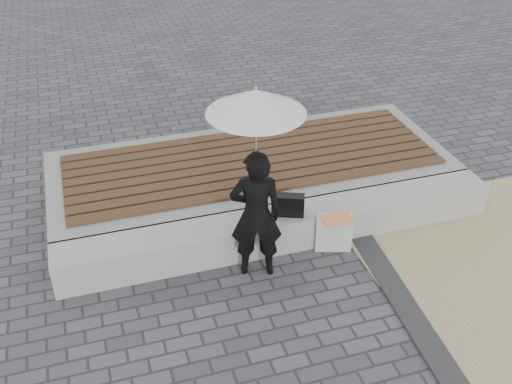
# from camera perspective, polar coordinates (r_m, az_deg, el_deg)

# --- Properties ---
(ground) EXTENTS (80.00, 80.00, 0.00)m
(ground) POSITION_cam_1_polar(r_m,az_deg,el_deg) (5.89, 7.87, -13.76)
(ground) COLOR #4B4B50
(ground) RESTS_ON ground
(edging_band) EXTENTS (0.61, 5.20, 0.04)m
(edging_band) POSITION_cam_1_polar(r_m,az_deg,el_deg) (5.89, 16.86, -14.99)
(edging_band) COLOR #2D2D30
(edging_band) RESTS_ON ground
(seating_ledge) EXTENTS (5.00, 0.45, 0.40)m
(seating_ledge) POSITION_cam_1_polar(r_m,az_deg,el_deg) (6.85, 2.55, -3.35)
(seating_ledge) COLOR #A4A39E
(seating_ledge) RESTS_ON ground
(timber_platform) EXTENTS (5.00, 2.00, 0.40)m
(timber_platform) POSITION_cam_1_polar(r_m,az_deg,el_deg) (7.80, -0.40, 1.65)
(timber_platform) COLOR gray
(timber_platform) RESTS_ON ground
(timber_decking) EXTENTS (4.60, 1.60, 0.04)m
(timber_decking) POSITION_cam_1_polar(r_m,az_deg,el_deg) (7.68, -0.41, 3.05)
(timber_decking) COLOR #513622
(timber_decking) RESTS_ON timber_platform
(woman) EXTENTS (0.60, 0.48, 1.46)m
(woman) POSITION_cam_1_polar(r_m,az_deg,el_deg) (6.13, 0.00, -2.13)
(woman) COLOR black
(woman) RESTS_ON ground
(parasol) EXTENTS (0.92, 0.92, 1.18)m
(parasol) POSITION_cam_1_polar(r_m,az_deg,el_deg) (5.51, 0.00, 8.45)
(parasol) COLOR silver
(parasol) RESTS_ON ground
(handbag) EXTENTS (0.38, 0.25, 0.25)m
(handbag) POSITION_cam_1_polar(r_m,az_deg,el_deg) (6.64, 2.99, -1.23)
(handbag) COLOR black
(handbag) RESTS_ON seating_ledge
(canvas_tote) EXTENTS (0.43, 0.28, 0.42)m
(canvas_tote) POSITION_cam_1_polar(r_m,az_deg,el_deg) (6.81, 7.24, -3.76)
(canvas_tote) COLOR silver
(canvas_tote) RESTS_ON ground
(magazine) EXTENTS (0.33, 0.25, 0.01)m
(magazine) POSITION_cam_1_polar(r_m,az_deg,el_deg) (6.65, 7.54, -2.52)
(magazine) COLOR #D3394E
(magazine) RESTS_ON canvas_tote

